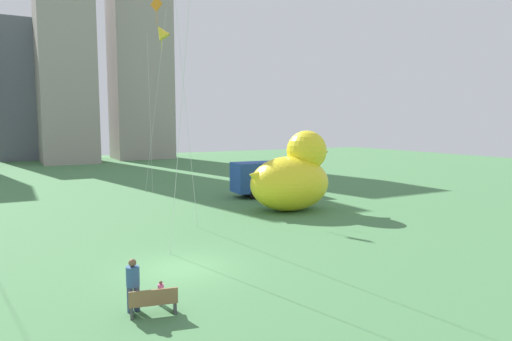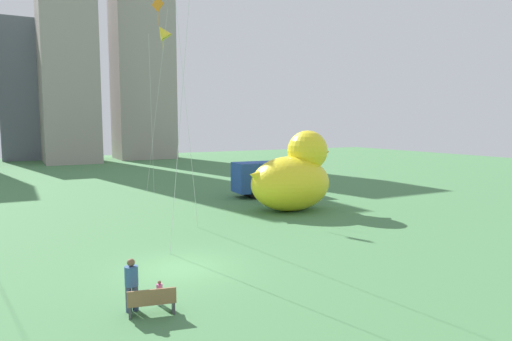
{
  "view_description": "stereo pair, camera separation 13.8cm",
  "coord_description": "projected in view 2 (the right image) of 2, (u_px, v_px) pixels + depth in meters",
  "views": [
    {
      "loc": [
        -6.02,
        -17.48,
        6.06
      ],
      "look_at": [
        4.8,
        2.23,
        3.67
      ],
      "focal_mm": 31.63,
      "sensor_mm": 36.0,
      "label": 1
    },
    {
      "loc": [
        -5.9,
        -17.55,
        6.06
      ],
      "look_at": [
        4.8,
        2.23,
        3.67
      ],
      "focal_mm": 31.63,
      "sensor_mm": 36.0,
      "label": 2
    }
  ],
  "objects": [
    {
      "name": "city_skyline",
      "position": [
        23.0,
        64.0,
        68.72
      ],
      "size": [
        46.05,
        18.21,
        35.95
      ],
      "color": "slate",
      "rests_on": "ground"
    },
    {
      "name": "person_child",
      "position": [
        160.0,
        292.0,
        15.0
      ],
      "size": [
        0.2,
        0.2,
        0.84
      ],
      "color": "silver",
      "rests_on": "ground"
    },
    {
      "name": "kite_orange",
      "position": [
        158.0,
        16.0,
        37.82
      ],
      "size": [
        2.22,
        1.74,
        16.55
      ],
      "color": "silver",
      "rests_on": "ground"
    },
    {
      "name": "park_bench",
      "position": [
        152.0,
        301.0,
        14.15
      ],
      "size": [
        1.57,
        0.76,
        0.9
      ],
      "color": "olive",
      "rests_on": "ground"
    },
    {
      "name": "person_adult",
      "position": [
        132.0,
        282.0,
        14.44
      ],
      "size": [
        0.43,
        0.43,
        1.74
      ],
      "color": "#38476B",
      "rests_on": "ground"
    },
    {
      "name": "kite_yellow",
      "position": [
        163.0,
        32.0,
        39.45
      ],
      "size": [
        2.27,
        2.28,
        14.74
      ],
      "color": "silver",
      "rests_on": "ground"
    },
    {
      "name": "ground_plane",
      "position": [
        180.0,
        269.0,
        18.78
      ],
      "size": [
        140.0,
        140.0,
        0.0
      ],
      "primitive_type": "plane",
      "color": "#487E4A"
    },
    {
      "name": "box_truck",
      "position": [
        270.0,
        179.0,
        37.34
      ],
      "size": [
        6.62,
        2.75,
        2.85
      ],
      "color": "#264CA5",
      "rests_on": "ground"
    },
    {
      "name": "giant_inflatable_duck",
      "position": [
        293.0,
        177.0,
        31.1
      ],
      "size": [
        6.67,
        4.28,
        5.53
      ],
      "color": "yellow",
      "rests_on": "ground"
    }
  ]
}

